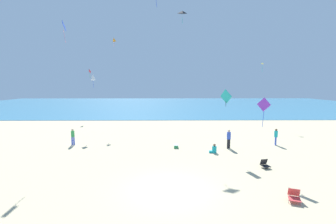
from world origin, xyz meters
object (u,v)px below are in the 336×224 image
Objects in this scene: kite_yellow at (262,64)px; cooler_box at (176,146)px; person_3 at (276,136)px; kite_white at (93,77)px; kite_teal at (226,96)px; kite_purple at (264,105)px; person_2 at (214,149)px; kite_orange at (114,40)px; kite_red at (90,72)px; person_0 at (229,138)px; person_1 at (73,136)px; kite_black at (182,12)px; kite_blue at (64,26)px; beach_chair_far_right at (265,164)px; beach_chair_mid_beach at (294,196)px.

cooler_box is at bearing -135.33° from kite_yellow.
kite_white is at bearing -175.65° from person_3.
kite_teal reaches higher than kite_purple.
kite_orange is (-11.15, 14.00, 11.61)m from person_2.
kite_yellow reaches higher than kite_red.
person_1 is (-14.46, 1.38, -0.08)m from person_0.
person_1 is 2.03× the size of person_2.
kite_purple reaches higher than person_3.
kite_white is at bearing -100.81° from kite_orange.
kite_orange is at bearing 127.52° from kite_purple.
kite_black is at bearing -178.76° from person_3.
kite_teal is (13.70, -2.92, 3.84)m from person_1.
cooler_box is 13.45m from kite_black.
kite_blue is (-13.48, 1.67, 5.86)m from kite_teal.
person_2 is at bearing -32.47° from kite_white.
kite_orange is at bearing 14.49° from person_0.
beach_chair_far_right is at bearing -18.06° from kite_blue.
kite_orange is at bearing 83.24° from kite_blue.
cooler_box is at bearing 0.85° from kite_blue.
kite_purple is at bearing -81.36° from beach_chair_far_right.
person_0 is 1.21× the size of kite_teal.
person_0 is 2.20× the size of person_2.
person_0 is 1.24× the size of kite_orange.
kite_purple reaches higher than beach_chair_far_right.
person_0 is 14.53m from person_1.
kite_blue is (-10.30, -4.03, -2.38)m from kite_black.
person_3 is (4.78, 1.11, -0.08)m from person_0.
kite_red is 9.11m from kite_orange.
kite_teal reaches higher than cooler_box.
kite_black reaches higher than person_0.
cooler_box is 24.18m from kite_red.
kite_purple is at bearing -18.86° from kite_blue.
beach_chair_mid_beach is at bearing -61.40° from cooler_box.
kite_purple is (-7.24, -17.94, -4.32)m from kite_yellow.
person_1 is (-15.64, 6.28, 0.65)m from beach_chair_far_right.
beach_chair_mid_beach is 34.83m from kite_red.
cooler_box is 12.85m from kite_white.
person_0 is at bearing -46.51° from kite_black.
kite_red is 0.74× the size of kite_purple.
beach_chair_far_right is 16.86m from person_1.
kite_teal is at bearing 75.12° from person_1.
kite_blue is at bearing -156.54° from person_3.
kite_white is at bearing -163.82° from kite_yellow.
cooler_box is 0.30× the size of person_0.
kite_yellow is 17.39m from kite_teal.
kite_purple is 1.06× the size of kite_blue.
person_1 is at bearing 167.96° from kite_teal.
kite_black reaches higher than kite_blue.
kite_white is (-13.16, 8.07, 1.78)m from kite_teal.
kite_white reaches higher than beach_chair_mid_beach.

